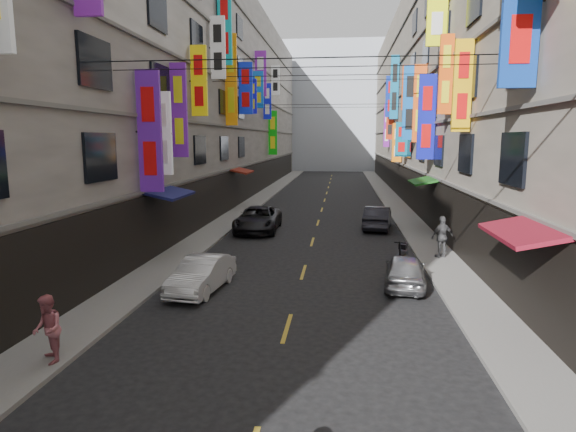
% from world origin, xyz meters
% --- Properties ---
extents(sidewalk_left, '(2.00, 90.00, 0.12)m').
position_xyz_m(sidewalk_left, '(-6.00, 42.00, 0.06)').
color(sidewalk_left, slate).
rests_on(sidewalk_left, ground).
extents(sidewalk_right, '(2.00, 90.00, 0.12)m').
position_xyz_m(sidewalk_right, '(6.00, 42.00, 0.06)').
color(sidewalk_right, slate).
rests_on(sidewalk_right, ground).
extents(building_row_left, '(10.14, 90.00, 19.00)m').
position_xyz_m(building_row_left, '(-11.99, 42.00, 9.49)').
color(building_row_left, gray).
rests_on(building_row_left, ground).
extents(building_row_right, '(10.14, 90.00, 19.00)m').
position_xyz_m(building_row_right, '(11.99, 42.00, 9.49)').
color(building_row_right, gray).
rests_on(building_row_right, ground).
extents(haze_block, '(18.00, 8.00, 22.00)m').
position_xyz_m(haze_block, '(0.00, 92.00, 11.00)').
color(haze_block, '#A5ACB8').
rests_on(haze_block, ground).
extents(shop_signage, '(14.00, 55.00, 12.13)m').
position_xyz_m(shop_signage, '(0.01, 34.89, 9.08)').
color(shop_signage, '#1113C7').
rests_on(shop_signage, ground).
extents(street_awnings, '(13.99, 35.20, 0.41)m').
position_xyz_m(street_awnings, '(-1.26, 26.00, 3.00)').
color(street_awnings, '#154F1D').
rests_on(street_awnings, ground).
extents(overhead_cables, '(14.00, 38.04, 1.24)m').
position_xyz_m(overhead_cables, '(0.00, 30.00, 8.80)').
color(overhead_cables, black).
rests_on(overhead_cables, ground).
extents(lane_markings, '(0.12, 80.20, 0.01)m').
position_xyz_m(lane_markings, '(0.00, 39.00, 0.00)').
color(lane_markings, gold).
rests_on(lane_markings, ground).
extents(scooter_far_right, '(0.72, 1.76, 1.14)m').
position_xyz_m(scooter_far_right, '(4.21, 25.91, 0.44)').
color(scooter_far_right, black).
rests_on(scooter_far_right, ground).
extents(car_left_mid, '(1.75, 3.89, 1.24)m').
position_xyz_m(car_left_mid, '(-3.45, 21.11, 0.62)').
color(car_left_mid, silver).
rests_on(car_left_mid, ground).
extents(car_left_far, '(2.51, 5.27, 1.45)m').
position_xyz_m(car_left_far, '(-3.41, 32.67, 0.73)').
color(car_left_far, black).
rests_on(car_left_far, ground).
extents(car_right_mid, '(1.89, 3.78, 1.24)m').
position_xyz_m(car_right_mid, '(3.91, 22.44, 0.62)').
color(car_right_mid, '#A5A6AA').
rests_on(car_right_mid, ground).
extents(car_right_far, '(2.06, 4.42, 1.40)m').
position_xyz_m(car_right_far, '(3.72, 34.21, 0.70)').
color(car_right_far, '#26262E').
rests_on(car_right_far, ground).
extents(pedestrian_lfar, '(0.93, 0.98, 1.66)m').
position_xyz_m(pedestrian_lfar, '(-5.40, 14.97, 0.95)').
color(pedestrian_lfar, '#C66871').
rests_on(pedestrian_lfar, sidewalk_left).
extents(pedestrian_rfar, '(1.28, 1.06, 1.90)m').
position_xyz_m(pedestrian_rfar, '(6.07, 26.76, 1.07)').
color(pedestrian_rfar, '#535355').
rests_on(pedestrian_rfar, sidewalk_right).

